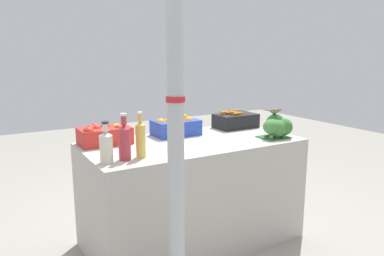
% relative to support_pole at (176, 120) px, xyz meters
% --- Properties ---
extents(ground_plane, '(10.00, 10.00, 0.00)m').
position_rel_support_pole_xyz_m(ground_plane, '(0.49, 0.67, -1.12)').
color(ground_plane, gray).
extents(market_table, '(1.60, 0.80, 0.81)m').
position_rel_support_pole_xyz_m(market_table, '(0.49, 0.67, -0.71)').
color(market_table, '#B7B2A8').
rests_on(market_table, ground_plane).
extents(support_pole, '(0.10, 0.10, 2.23)m').
position_rel_support_pole_xyz_m(support_pole, '(0.00, 0.00, 0.00)').
color(support_pole, '#B7BABF').
rests_on(support_pole, ground_plane).
extents(apple_crate, '(0.36, 0.23, 0.15)m').
position_rel_support_pole_xyz_m(apple_crate, '(-0.10, 0.91, -0.24)').
color(apple_crate, red).
rests_on(apple_crate, market_table).
extents(orange_crate, '(0.36, 0.23, 0.16)m').
position_rel_support_pole_xyz_m(orange_crate, '(0.48, 0.91, -0.24)').
color(orange_crate, '#2847B7').
rests_on(orange_crate, market_table).
extents(carrot_crate, '(0.36, 0.23, 0.16)m').
position_rel_support_pole_xyz_m(carrot_crate, '(1.08, 0.91, -0.24)').
color(carrot_crate, black).
rests_on(carrot_crate, market_table).
extents(broccoli_pile, '(0.24, 0.21, 0.18)m').
position_rel_support_pole_xyz_m(broccoli_pile, '(1.11, 0.42, -0.22)').
color(broccoli_pile, '#2D602D').
rests_on(broccoli_pile, market_table).
extents(juice_bottle_cloudy, '(0.08, 0.08, 0.25)m').
position_rel_support_pole_xyz_m(juice_bottle_cloudy, '(-0.24, 0.45, -0.21)').
color(juice_bottle_cloudy, beige).
rests_on(juice_bottle_cloudy, market_table).
extents(juice_bottle_ruby, '(0.08, 0.08, 0.29)m').
position_rel_support_pole_xyz_m(juice_bottle_ruby, '(-0.12, 0.45, -0.19)').
color(juice_bottle_ruby, '#B2333D').
rests_on(juice_bottle_ruby, market_table).
extents(juice_bottle_golden, '(0.06, 0.06, 0.29)m').
position_rel_support_pole_xyz_m(juice_bottle_golden, '(-0.01, 0.45, -0.19)').
color(juice_bottle_golden, gold).
rests_on(juice_bottle_golden, market_table).
extents(sparrow_bird, '(0.10, 0.11, 0.05)m').
position_rel_support_pole_xyz_m(sparrow_bird, '(1.11, 0.45, -0.10)').
color(sparrow_bird, '#4C3D2D').
rests_on(sparrow_bird, broccoli_pile).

